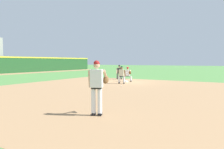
{
  "coord_description": "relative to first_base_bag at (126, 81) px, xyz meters",
  "views": [
    {
      "loc": [
        -17.45,
        -8.6,
        1.83
      ],
      "look_at": [
        -7.99,
        -3.18,
        1.17
      ],
      "focal_mm": 35.0,
      "sensor_mm": 36.0,
      "label": 1
    }
  ],
  "objects": [
    {
      "name": "ground_plane",
      "position": [
        0.0,
        0.0,
        -0.04
      ],
      "size": [
        160.0,
        160.0,
        0.0
      ],
      "primitive_type": "plane",
      "color": "#518942"
    },
    {
      "name": "infield_dirt_patch",
      "position": [
        -5.71,
        -2.27,
        -0.04
      ],
      "size": [
        18.0,
        18.0,
        0.01
      ],
      "primitive_type": "cube",
      "color": "#A87F56",
      "rests_on": "ground"
    },
    {
      "name": "first_base_bag",
      "position": [
        0.0,
        0.0,
        0.0
      ],
      "size": [
        0.38,
        0.38,
        0.09
      ],
      "primitive_type": "cube",
      "color": "white",
      "rests_on": "ground"
    },
    {
      "name": "baseball",
      "position": [
        -3.47,
        -1.38,
        -0.01
      ],
      "size": [
        0.07,
        0.07,
        0.07
      ],
      "primitive_type": "sphere",
      "color": "white",
      "rests_on": "ground"
    },
    {
      "name": "pitcher",
      "position": [
        -11.37,
        -4.55,
        1.01
      ],
      "size": [
        0.82,
        0.6,
        1.86
      ],
      "color": "black",
      "rests_on": "ground"
    },
    {
      "name": "first_baseman",
      "position": [
        0.24,
        -0.11,
        0.69
      ],
      "size": [
        0.85,
        0.95,
        1.34
      ],
      "color": "black",
      "rests_on": "ground"
    },
    {
      "name": "baserunner",
      "position": [
        -1.52,
        -0.39,
        0.75
      ],
      "size": [
        0.54,
        0.65,
        1.46
      ],
      "color": "black",
      "rests_on": "ground"
    },
    {
      "name": "umpire",
      "position": [
        2.29,
        1.84,
        0.75
      ],
      "size": [
        0.6,
        0.67,
        1.46
      ],
      "color": "black",
      "rests_on": "ground"
    }
  ]
}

